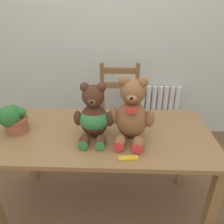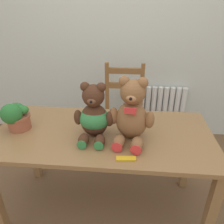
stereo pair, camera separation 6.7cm
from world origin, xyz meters
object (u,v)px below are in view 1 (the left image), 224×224
at_px(teddy_bear_right, 132,113).
at_px(chocolate_bar, 128,158).
at_px(teddy_bear_left, 94,116).
at_px(potted_plant, 13,119).
at_px(wooden_chair_behind, 119,114).

xyz_separation_m(teddy_bear_right, chocolate_bar, (-0.02, -0.23, -0.17)).
xyz_separation_m(teddy_bear_left, potted_plant, (-0.55, 0.03, -0.05)).
height_order(wooden_chair_behind, teddy_bear_left, teddy_bear_left).
distance_m(potted_plant, chocolate_bar, 0.82).
distance_m(wooden_chair_behind, potted_plant, 1.13).
bearing_deg(chocolate_bar, teddy_bear_right, 84.44).
relative_size(teddy_bear_left, teddy_bear_right, 0.90).
bearing_deg(chocolate_bar, teddy_bear_left, 133.25).
xyz_separation_m(potted_plant, chocolate_bar, (0.77, -0.26, -0.10)).
height_order(teddy_bear_right, chocolate_bar, teddy_bear_right).
bearing_deg(wooden_chair_behind, potted_plant, 47.85).
bearing_deg(teddy_bear_right, potted_plant, 5.27).
bearing_deg(potted_plant, teddy_bear_right, -2.58).
relative_size(wooden_chair_behind, teddy_bear_right, 2.38).
bearing_deg(teddy_bear_left, teddy_bear_right, 179.63).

